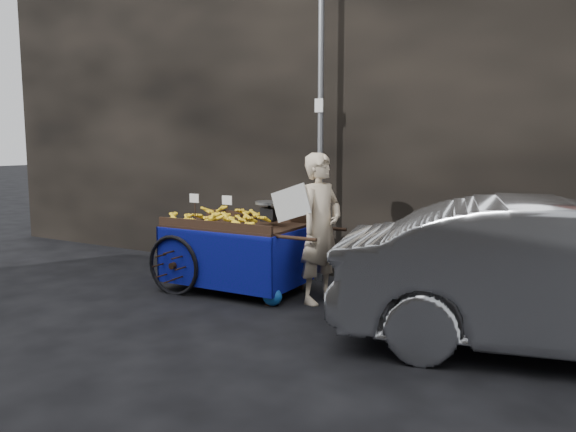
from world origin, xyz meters
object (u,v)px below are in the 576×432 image
Objects in this scene: vendor at (320,228)px; banana_cart at (232,230)px; plastic_bag at (272,297)px; parked_car at (572,279)px.

banana_cart is at bearing 103.94° from vendor.
plastic_bag is at bearing 148.42° from vendor.
vendor reaches higher than parked_car.
vendor is 0.99m from plastic_bag.
vendor is (1.25, 0.05, 0.12)m from banana_cart.
banana_cart is 1.31× the size of vendor.
parked_car reaches higher than plastic_bag.
parked_car is (3.12, 0.08, 0.59)m from plastic_bag.
plastic_bag is (-0.41, -0.43, -0.79)m from vendor.
banana_cart is 3.98m from parked_car.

